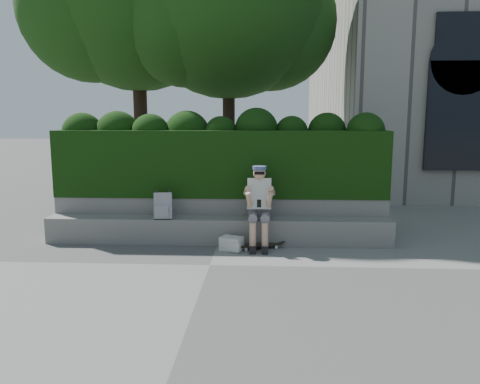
# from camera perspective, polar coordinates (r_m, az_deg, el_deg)

# --- Properties ---
(ground) EXTENTS (80.00, 80.00, 0.00)m
(ground) POSITION_cam_1_polar(r_m,az_deg,el_deg) (7.08, -3.69, -8.89)
(ground) COLOR slate
(ground) RESTS_ON ground
(bench_ledge) EXTENTS (6.00, 0.45, 0.45)m
(bench_ledge) POSITION_cam_1_polar(r_m,az_deg,el_deg) (8.21, -2.71, -4.70)
(bench_ledge) COLOR gray
(bench_ledge) RESTS_ON ground
(planter_wall) EXTENTS (6.00, 0.50, 0.75)m
(planter_wall) POSITION_cam_1_polar(r_m,az_deg,el_deg) (8.64, -2.41, -2.98)
(planter_wall) COLOR gray
(planter_wall) RESTS_ON ground
(hedge) EXTENTS (6.00, 1.00, 1.20)m
(hedge) POSITION_cam_1_polar(r_m,az_deg,el_deg) (8.71, -2.31, 3.61)
(hedge) COLOR black
(hedge) RESTS_ON planter_wall
(tree_left) EXTENTS (4.94, 4.94, 7.59)m
(tree_left) POSITION_cam_1_polar(r_m,az_deg,el_deg) (12.76, -1.43, 22.37)
(tree_left) COLOR black
(tree_left) RESTS_ON ground
(person) EXTENTS (0.40, 0.76, 1.38)m
(person) POSITION_cam_1_polar(r_m,az_deg,el_deg) (7.89, 2.36, -1.36)
(person) COLOR slate
(person) RESTS_ON ground
(skateboard) EXTENTS (0.78, 0.42, 0.08)m
(skateboard) POSITION_cam_1_polar(r_m,az_deg,el_deg) (7.91, 2.42, -6.43)
(skateboard) COLOR black
(skateboard) RESTS_ON ground
(backpack_plaid) EXTENTS (0.33, 0.21, 0.45)m
(backpack_plaid) POSITION_cam_1_polar(r_m,az_deg,el_deg) (8.16, -9.36, -1.66)
(backpack_plaid) COLOR #B2B2B7
(backpack_plaid) RESTS_ON bench_ledge
(backpack_ground) EXTENTS (0.42, 0.36, 0.23)m
(backpack_ground) POSITION_cam_1_polar(r_m,az_deg,el_deg) (7.79, -1.04, -6.31)
(backpack_ground) COLOR silver
(backpack_ground) RESTS_ON ground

